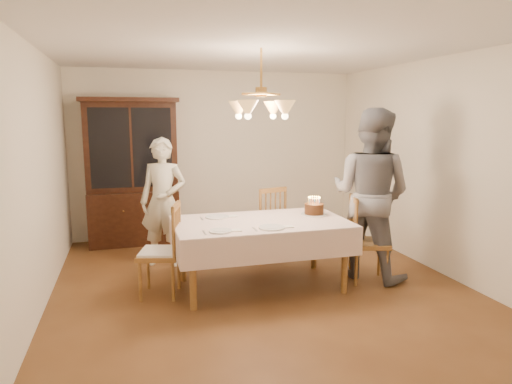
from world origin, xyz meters
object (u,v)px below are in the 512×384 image
object	(u,v)px
dining_table	(261,228)
elderly_woman	(163,202)
china_hutch	(132,175)
chair_far_side	(265,228)
birthday_cake	(314,210)

from	to	relation	value
dining_table	elderly_woman	bearing A→B (deg)	131.53
china_hutch	chair_far_side	distance (m)	2.22
dining_table	elderly_woman	world-z (taller)	elderly_woman
china_hutch	birthday_cake	xyz separation A→B (m)	(2.01, -2.13, -0.22)
elderly_woman	birthday_cake	distance (m)	1.92
dining_table	birthday_cake	xyz separation A→B (m)	(0.68, 0.12, 0.14)
birthday_cake	elderly_woman	bearing A→B (deg)	149.52
china_hutch	birthday_cake	bearing A→B (deg)	-46.66
china_hutch	elderly_woman	world-z (taller)	china_hutch
chair_far_side	china_hutch	bearing A→B (deg)	140.93
elderly_woman	dining_table	bearing A→B (deg)	-25.66
dining_table	china_hutch	size ratio (longest dim) A/B	0.88
dining_table	birthday_cake	bearing A→B (deg)	10.30
birthday_cake	china_hutch	bearing A→B (deg)	133.34
elderly_woman	birthday_cake	xyz separation A→B (m)	(1.66, -0.97, 0.00)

